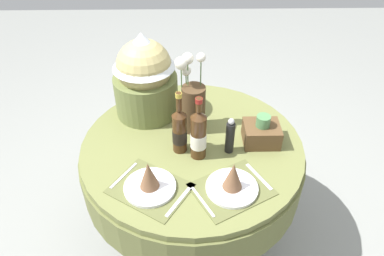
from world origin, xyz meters
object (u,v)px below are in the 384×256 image
object	(u,v)px
wine_bottle_right	(198,134)
pepper_mill	(230,137)
place_setting_right	(232,182)
gift_tub_back_left	(145,73)
woven_basket_side_right	(261,133)
place_setting_left	(149,182)
wine_bottle_left	(180,130)
flower_vase	(193,102)
dining_table	(192,165)

from	to	relation	value
wine_bottle_right	pepper_mill	world-z (taller)	wine_bottle_right
place_setting_right	pepper_mill	distance (m)	0.27
gift_tub_back_left	woven_basket_side_right	bearing A→B (deg)	-24.93
wine_bottle_right	pepper_mill	xyz separation A→B (m)	(0.16, 0.03, -0.04)
place_setting_left	pepper_mill	xyz separation A→B (m)	(0.39, 0.25, 0.05)
wine_bottle_left	place_setting_right	bearing A→B (deg)	-49.33
place_setting_right	pepper_mill	xyz separation A→B (m)	(0.01, 0.26, 0.05)
place_setting_right	flower_vase	size ratio (longest dim) A/B	0.95
dining_table	place_setting_right	world-z (taller)	place_setting_right
dining_table	wine_bottle_left	size ratio (longest dim) A/B	3.43
woven_basket_side_right	place_setting_right	bearing A→B (deg)	-119.18
place_setting_right	flower_vase	distance (m)	0.51
place_setting_right	flower_vase	xyz separation A→B (m)	(-0.17, 0.46, 0.12)
pepper_mill	flower_vase	bearing A→B (deg)	133.18
flower_vase	gift_tub_back_left	world-z (taller)	gift_tub_back_left
place_setting_right	pepper_mill	world-z (taller)	pepper_mill
dining_table	wine_bottle_right	xyz separation A→B (m)	(0.03, -0.09, 0.30)
place_setting_left	woven_basket_side_right	size ratio (longest dim) A/B	2.30
wine_bottle_right	flower_vase	bearing A→B (deg)	96.16
flower_vase	pepper_mill	distance (m)	0.28
place_setting_right	gift_tub_back_left	world-z (taller)	gift_tub_back_left
wine_bottle_left	wine_bottle_right	bearing A→B (deg)	-25.69
place_setting_left	place_setting_right	size ratio (longest dim) A/B	1.01
wine_bottle_left	dining_table	bearing A→B (deg)	36.61
dining_table	pepper_mill	distance (m)	0.32
dining_table	gift_tub_back_left	xyz separation A→B (m)	(-0.26, 0.29, 0.42)
place_setting_right	gift_tub_back_left	xyz separation A→B (m)	(-0.43, 0.62, 0.21)
dining_table	pepper_mill	size ratio (longest dim) A/B	5.76
place_setting_left	woven_basket_side_right	distance (m)	0.65
dining_table	wine_bottle_left	distance (m)	0.30
gift_tub_back_left	wine_bottle_left	bearing A→B (deg)	-60.68
flower_vase	pepper_mill	world-z (taller)	flower_vase
dining_table	woven_basket_side_right	xyz separation A→B (m)	(0.36, 0.01, 0.22)
wine_bottle_left	gift_tub_back_left	distance (m)	0.41
wine_bottle_left	gift_tub_back_left	world-z (taller)	gift_tub_back_left
dining_table	flower_vase	bearing A→B (deg)	87.89
place_setting_left	flower_vase	world-z (taller)	flower_vase
wine_bottle_left	woven_basket_side_right	world-z (taller)	wine_bottle_left
dining_table	wine_bottle_left	world-z (taller)	wine_bottle_left
wine_bottle_left	woven_basket_side_right	bearing A→B (deg)	7.31
flower_vase	pepper_mill	bearing A→B (deg)	-46.82
dining_table	wine_bottle_right	world-z (taller)	wine_bottle_right
woven_basket_side_right	wine_bottle_right	bearing A→B (deg)	-163.44
place_setting_right	wine_bottle_left	size ratio (longest dim) A/B	1.22
place_setting_left	wine_bottle_left	world-z (taller)	wine_bottle_left
pepper_mill	woven_basket_side_right	bearing A→B (deg)	21.89
place_setting_right	wine_bottle_left	distance (m)	0.38
dining_table	place_setting_right	xyz separation A→B (m)	(0.18, -0.33, 0.21)
flower_vase	wine_bottle_right	distance (m)	0.23
gift_tub_back_left	woven_basket_side_right	xyz separation A→B (m)	(0.62, -0.29, -0.20)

